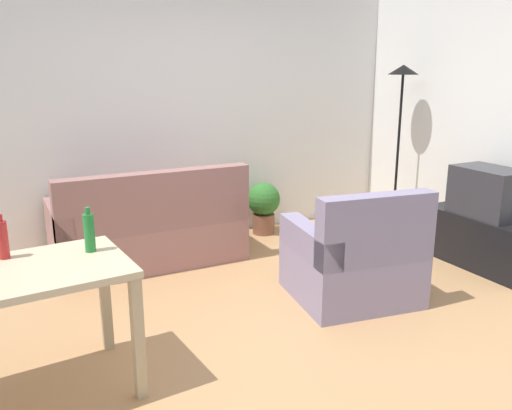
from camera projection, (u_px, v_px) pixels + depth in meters
ground_plane at (275, 323)px, 3.84m from camera, size 5.20×4.40×0.02m
wall_rear at (171, 111)px, 5.38m from camera, size 5.20×0.10×2.70m
couch at (150, 231)px, 4.92m from camera, size 1.71×0.84×0.92m
tv_stand at (482, 241)px, 4.87m from camera, size 0.44×1.10×0.48m
tv at (488, 192)px, 4.75m from camera, size 0.41×0.60×0.44m
torchiere_lamp at (401, 103)px, 5.60m from camera, size 0.32×0.32×1.81m
desk at (12, 292)px, 2.78m from camera, size 1.25×0.80×0.76m
potted_plant at (264, 204)px, 5.79m from camera, size 0.36×0.36×0.57m
armchair at (355, 261)px, 4.14m from camera, size 1.01×0.96×0.92m
bottle_red at (3, 239)px, 2.92m from camera, size 0.06×0.06×0.26m
bottle_green at (89, 232)px, 3.03m from camera, size 0.06×0.06×0.26m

